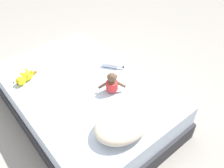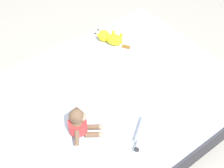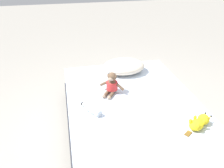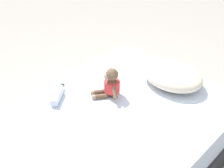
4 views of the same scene
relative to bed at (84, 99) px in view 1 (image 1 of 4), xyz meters
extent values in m
plane|color=#9E998E|center=(0.00, 0.00, -0.22)|extent=(16.00, 16.00, 0.00)
cube|color=#2D2D33|center=(0.00, 0.00, -0.11)|extent=(1.37, 2.07, 0.21)
cube|color=silver|center=(0.00, 0.00, 0.11)|extent=(1.33, 2.01, 0.24)
ellipsoid|color=beige|center=(0.07, 0.74, 0.31)|extent=(0.53, 0.41, 0.17)
ellipsoid|color=brown|center=(-0.17, 0.29, 0.30)|extent=(0.15, 0.15, 0.15)
cylinder|color=red|center=(-0.17, 0.29, 0.31)|extent=(0.17, 0.17, 0.09)
sphere|color=brown|center=(-0.17, 0.29, 0.41)|extent=(0.10, 0.10, 0.10)
ellipsoid|color=gray|center=(-0.20, 0.26, 0.41)|extent=(0.08, 0.07, 0.04)
sphere|color=black|center=(-0.18, 0.25, 0.42)|extent=(0.01, 0.01, 0.01)
sphere|color=black|center=(-0.21, 0.27, 0.42)|extent=(0.01, 0.01, 0.01)
cylinder|color=brown|center=(-0.14, 0.27, 0.43)|extent=(0.03, 0.03, 0.03)
cylinder|color=brown|center=(-0.21, 0.32, 0.43)|extent=(0.03, 0.03, 0.03)
cylinder|color=brown|center=(-0.10, 0.24, 0.31)|extent=(0.09, 0.08, 0.08)
cylinder|color=brown|center=(-0.25, 0.35, 0.31)|extent=(0.09, 0.08, 0.08)
cylinder|color=brown|center=(-0.21, 0.20, 0.25)|extent=(0.09, 0.10, 0.04)
cylinder|color=brown|center=(-0.25, 0.23, 0.25)|extent=(0.09, 0.10, 0.04)
sphere|color=gray|center=(-0.23, 0.16, 0.25)|extent=(0.04, 0.04, 0.04)
sphere|color=gray|center=(-0.28, 0.19, 0.25)|extent=(0.04, 0.04, 0.04)
ellipsoid|color=yellow|center=(0.41, -0.45, 0.27)|extent=(0.18, 0.17, 0.08)
sphere|color=yellow|center=(0.50, -0.41, 0.28)|extent=(0.10, 0.10, 0.10)
cone|color=yellow|center=(0.53, -0.36, 0.29)|extent=(0.07, 0.05, 0.05)
sphere|color=black|center=(0.55, -0.35, 0.30)|extent=(0.02, 0.02, 0.02)
cone|color=yellow|center=(0.55, -0.41, 0.29)|extent=(0.07, 0.05, 0.05)
sphere|color=black|center=(0.58, -0.40, 0.30)|extent=(0.02, 0.02, 0.02)
sphere|color=red|center=(0.49, -0.38, 0.30)|extent=(0.02, 0.02, 0.02)
sphere|color=red|center=(0.51, -0.43, 0.30)|extent=(0.02, 0.02, 0.02)
ellipsoid|color=yellow|center=(0.42, -0.40, 0.31)|extent=(0.04, 0.04, 0.05)
ellipsoid|color=yellow|center=(0.45, -0.48, 0.31)|extent=(0.04, 0.04, 0.05)
ellipsoid|color=yellow|center=(0.35, -0.44, 0.31)|extent=(0.04, 0.04, 0.05)
ellipsoid|color=yellow|center=(0.39, -0.51, 0.31)|extent=(0.04, 0.04, 0.05)
cube|color=brown|center=(0.31, -0.50, 0.23)|extent=(0.08, 0.07, 0.01)
cylinder|color=silver|center=(-0.43, -0.04, 0.26)|extent=(0.16, 0.19, 0.06)
cylinder|color=silver|center=(-0.50, 0.06, 0.26)|extent=(0.05, 0.06, 0.03)
cylinder|color=black|center=(-0.52, 0.08, 0.26)|extent=(0.04, 0.03, 0.03)
camera|label=1|loc=(0.95, 1.66, 1.82)|focal=36.88mm
camera|label=2|loc=(-1.23, 0.82, 1.97)|focal=49.74mm
camera|label=3|loc=(-0.63, -1.82, 1.56)|focal=37.09mm
camera|label=4|loc=(1.19, -1.17, 1.69)|focal=50.91mm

